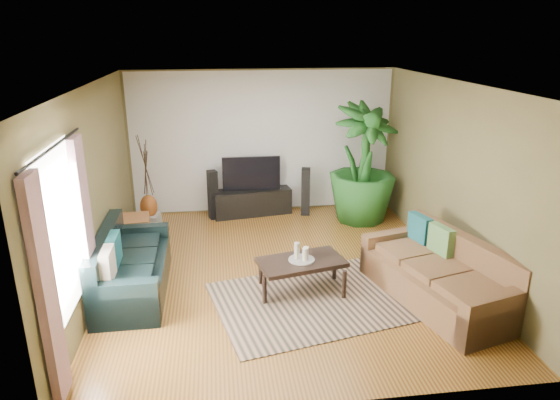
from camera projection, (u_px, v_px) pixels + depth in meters
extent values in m
plane|color=olive|center=(282.00, 272.00, 7.30)|extent=(5.50, 5.50, 0.00)
plane|color=white|center=(282.00, 84.00, 6.43)|extent=(5.50, 5.50, 0.00)
plane|color=brown|center=(262.00, 142.00, 9.45)|extent=(5.00, 0.00, 5.00)
plane|color=brown|center=(325.00, 277.00, 4.29)|extent=(5.00, 0.00, 5.00)
plane|color=brown|center=(94.00, 191.00, 6.56)|extent=(0.00, 5.50, 5.50)
plane|color=brown|center=(454.00, 177.00, 7.18)|extent=(0.00, 5.50, 5.50)
plane|color=white|center=(263.00, 142.00, 9.44)|extent=(4.90, 0.00, 4.90)
plane|color=white|center=(61.00, 234.00, 5.04)|extent=(0.00, 1.80, 1.80)
cube|color=gray|center=(47.00, 293.00, 4.43)|extent=(0.08, 0.35, 2.20)
cube|color=gray|center=(86.00, 229.00, 5.83)|extent=(0.08, 0.35, 2.20)
cylinder|color=black|center=(53.00, 147.00, 4.76)|extent=(0.03, 1.90, 0.03)
cube|color=black|center=(132.00, 262.00, 6.65)|extent=(0.86, 1.96, 0.85)
cube|color=brown|center=(438.00, 271.00, 6.41)|extent=(1.51, 2.34, 0.85)
cube|color=#A58061|center=(316.00, 300.00, 6.55)|extent=(2.92, 2.35, 0.01)
cube|color=black|center=(301.00, 276.00, 6.70)|extent=(1.24, 0.85, 0.46)
cylinder|color=gray|center=(302.00, 260.00, 6.63)|extent=(0.35, 0.35, 0.02)
cylinder|color=beige|center=(297.00, 251.00, 6.61)|extent=(0.07, 0.07, 0.23)
cylinder|color=white|center=(305.00, 254.00, 6.56)|extent=(0.07, 0.07, 0.17)
cylinder|color=white|center=(306.00, 252.00, 6.66)|extent=(0.07, 0.07, 0.14)
cube|color=black|center=(252.00, 202.00, 9.54)|extent=(1.53, 0.68, 0.49)
cube|color=black|center=(251.00, 173.00, 9.36)|extent=(1.08, 0.06, 0.64)
cube|color=black|center=(213.00, 195.00, 9.26)|extent=(0.21, 0.22, 0.92)
cube|color=black|center=(306.00, 192.00, 9.46)|extent=(0.20, 0.21, 0.91)
imported|color=#1D541C|center=(363.00, 164.00, 8.98)|extent=(1.61, 1.61, 2.16)
cylinder|color=black|center=(360.00, 212.00, 9.28)|extent=(0.40, 0.40, 0.31)
cube|color=gray|center=(150.00, 223.00, 8.72)|extent=(0.37, 0.37, 0.32)
ellipsoid|color=brown|center=(149.00, 206.00, 8.62)|extent=(0.29, 0.29, 0.41)
cube|color=#986131|center=(133.00, 233.00, 7.98)|extent=(0.57, 0.57, 0.55)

